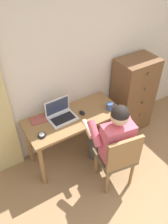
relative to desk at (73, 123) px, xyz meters
The scene contains 10 objects.
wall_back 0.84m from the desk, 38.92° to the left, with size 4.80×0.05×2.50m, color beige.
desk is the anchor object (origin of this frame).
dresser 1.08m from the desk, ahead, with size 0.57×0.44×1.19m.
chair 0.72m from the desk, 73.11° to the right, with size 0.48×0.46×0.89m.
person_seated 0.56m from the desk, 65.03° to the right, with size 0.59×0.63×1.21m.
laptop 0.22m from the desk, 155.18° to the left, with size 0.35×0.27×0.24m.
computer_mouse 0.18m from the desk, ahead, with size 0.06×0.10×0.03m, color black.
desk_clock 0.51m from the desk, 166.43° to the right, with size 0.09×0.09×0.03m.
notebook_pad 0.44m from the desk, 157.20° to the left, with size 0.21×0.15×0.01m, color #994742.
coffee_mug 0.52m from the desk, 14.32° to the right, with size 0.12×0.08×0.09m.
Camera 1 is at (-1.46, -0.10, 2.62)m, focal length 36.91 mm.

